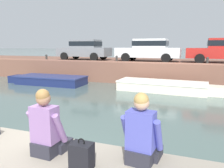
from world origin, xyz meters
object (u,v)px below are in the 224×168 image
at_px(mooring_bollard_mid, 117,59).
at_px(person_seated_middle, 142,136).
at_px(mooring_bollard_west, 46,57).
at_px(person_seated_right, 47,129).
at_px(boat_moored_central_cream, 166,86).
at_px(backpack_on_ledge, 82,156).
at_px(boat_moored_west_navy, 48,80).
at_px(mooring_bollard_east, 207,60).
at_px(car_left_inner_white, 149,49).
at_px(bottle_drink, 55,146).
at_px(car_leftmost_grey, 85,49).

height_order(mooring_bollard_mid, person_seated_middle, person_seated_middle).
distance_m(mooring_bollard_west, person_seated_right, 14.04).
distance_m(boat_moored_central_cream, person_seated_middle, 9.37).
height_order(mooring_bollard_west, mooring_bollard_mid, same).
distance_m(person_seated_right, backpack_on_ledge, 0.71).
xyz_separation_m(boat_moored_west_navy, mooring_bollard_east, (9.59, 1.98, 1.35)).
relative_size(car_left_inner_white, bottle_drink, 21.44).
bearing_deg(person_seated_middle, mooring_bollard_west, 131.00).
bearing_deg(boat_moored_west_navy, person_seated_right, -53.93).
bearing_deg(mooring_bollard_mid, boat_moored_central_cream, -27.46).
bearing_deg(mooring_bollard_mid, mooring_bollard_west, 180.00).
bearing_deg(mooring_bollard_mid, boat_moored_west_navy, -153.91).
distance_m(mooring_bollard_mid, mooring_bollard_east, 5.55).
xyz_separation_m(boat_moored_west_navy, car_left_inner_white, (5.92, 3.40, 1.96)).
distance_m(mooring_bollard_east, backpack_on_ledge, 11.71).
relative_size(car_left_inner_white, mooring_bollard_mid, 9.83).
distance_m(person_seated_middle, backpack_on_ledge, 0.82).
height_order(mooring_bollard_west, mooring_bollard_east, same).
bearing_deg(mooring_bollard_mid, backpack_on_ledge, -73.48).
distance_m(mooring_bollard_mid, backpack_on_ledge, 12.00).
distance_m(boat_moored_west_navy, bottle_drink, 11.55).
bearing_deg(mooring_bollard_east, boat_moored_central_cream, -139.79).
bearing_deg(car_left_inner_white, mooring_bollard_east, -21.23).
bearing_deg(mooring_bollard_west, boat_moored_central_cream, -11.24).
xyz_separation_m(boat_moored_central_cream, car_leftmost_grey, (-6.49, 3.21, 1.96)).
height_order(car_leftmost_grey, person_seated_right, car_leftmost_grey).
xyz_separation_m(boat_moored_central_cream, bottle_drink, (-0.61, -9.46, 0.73)).
bearing_deg(mooring_bollard_east, boat_moored_west_navy, -168.34).
distance_m(person_seated_right, person_seated_middle, 1.35).
height_order(mooring_bollard_east, person_seated_middle, person_seated_middle).
bearing_deg(backpack_on_ledge, mooring_bollard_mid, 106.52).
xyz_separation_m(boat_moored_west_navy, bottle_drink, (6.86, -9.26, 0.73)).
relative_size(boat_moored_west_navy, car_leftmost_grey, 1.35).
xyz_separation_m(mooring_bollard_mid, person_seated_right, (2.76, -11.31, -0.35)).
relative_size(boat_moored_central_cream, car_left_inner_white, 1.31).
bearing_deg(boat_moored_central_cream, person_seated_middle, -86.02).
xyz_separation_m(boat_moored_west_navy, backpack_on_ledge, (7.45, -9.52, 0.80)).
height_order(car_left_inner_white, bottle_drink, car_left_inner_white).
distance_m(car_leftmost_grey, car_left_inner_white, 4.94).
relative_size(car_left_inner_white, person_seated_right, 4.53).
xyz_separation_m(mooring_bollard_west, person_seated_right, (8.31, -11.31, -0.35)).
relative_size(mooring_bollard_mid, bottle_drink, 2.18).
bearing_deg(mooring_bollard_west, boat_moored_west_navy, -52.70).
bearing_deg(bottle_drink, backpack_on_ledge, -23.31).
height_order(car_left_inner_white, person_seated_middle, car_left_inner_white).
height_order(boat_moored_west_navy, boat_moored_central_cream, same).
distance_m(car_left_inner_white, bottle_drink, 12.76).
height_order(car_leftmost_grey, mooring_bollard_west, car_leftmost_grey).
relative_size(mooring_bollard_mid, backpack_on_ledge, 1.09).
relative_size(bottle_drink, backpack_on_ledge, 0.50).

